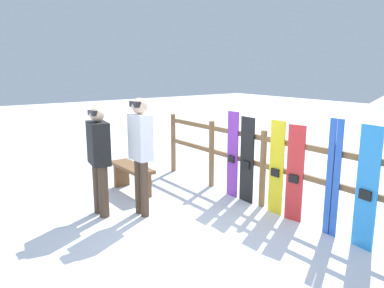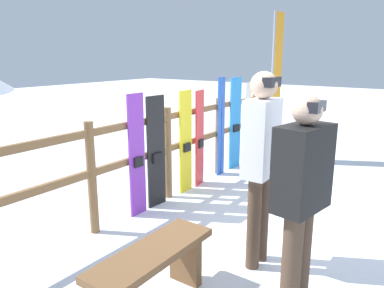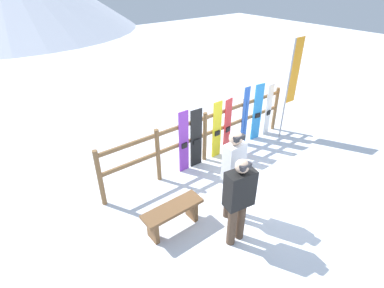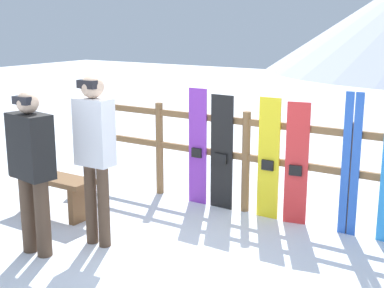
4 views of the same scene
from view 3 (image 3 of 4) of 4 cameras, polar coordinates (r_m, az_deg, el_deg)
ground_plane at (r=6.41m, az=12.92°, el=-9.86°), size 40.00×40.00×0.00m
fence at (r=7.01m, az=2.46°, el=2.15°), size 5.31×0.10×1.25m
bench at (r=5.41m, az=-3.67°, el=-13.04°), size 1.12×0.36×0.49m
person_black at (r=4.85m, az=8.93°, el=-9.99°), size 0.51×0.33×1.66m
person_white at (r=5.27m, az=7.89°, el=-4.60°), size 0.40×0.24×1.79m
snowboard_purple at (r=6.61m, az=-1.57°, el=0.31°), size 0.25×0.06×1.49m
snowboard_black_stripe at (r=6.81m, az=0.81°, el=1.03°), size 0.31×0.06×1.44m
snowboard_yellow at (r=7.17m, az=4.76°, el=2.64°), size 0.27×0.06×1.45m
snowboard_red at (r=7.39m, az=6.77°, el=3.33°), size 0.26×0.09×1.43m
ski_pair_blue at (r=7.76m, az=10.05°, el=5.14°), size 0.19×0.02×1.59m
snowboard_blue at (r=8.09m, az=12.32°, el=5.86°), size 0.29×0.08×1.56m
snowboard_white at (r=8.45m, az=14.33°, el=6.28°), size 0.25×0.07×1.45m
rental_flag at (r=8.18m, az=18.51°, el=11.72°), size 0.40×0.04×2.65m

